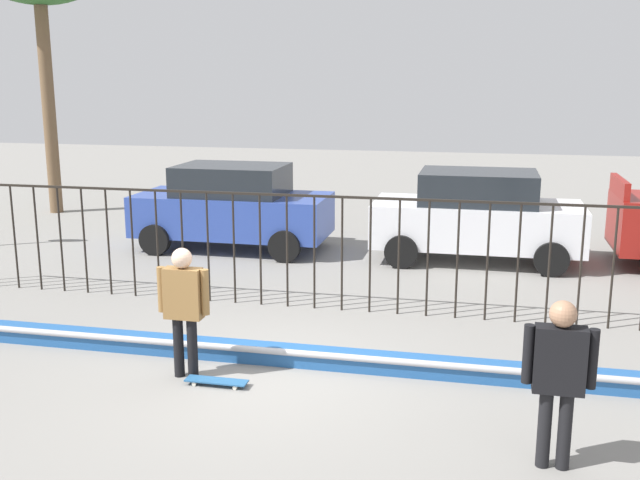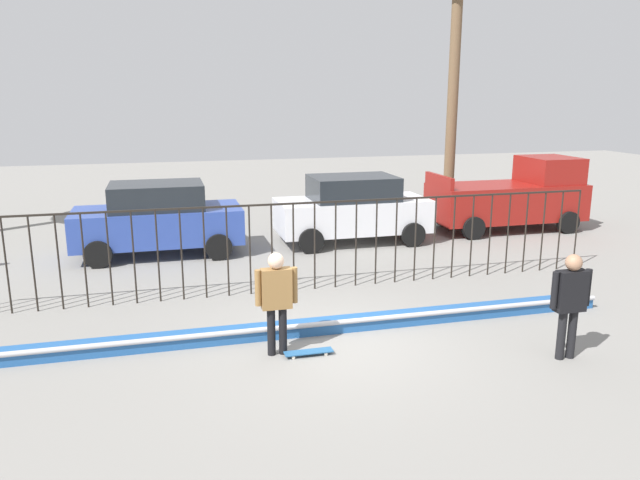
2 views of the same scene
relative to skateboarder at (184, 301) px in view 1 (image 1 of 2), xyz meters
name	(u,v)px [view 1 (image 1 of 2)]	position (x,y,z in m)	size (l,w,h in m)	color
ground_plane	(263,376)	(0.97, 0.23, -1.03)	(60.00, 60.00, 0.00)	gray
bowl_coping_ledge	(274,354)	(0.97, 0.72, -0.91)	(11.00, 0.40, 0.27)	#235699
perimeter_fence	(314,240)	(0.97, 3.18, 0.15)	(14.04, 0.04, 1.93)	black
skateboarder	(184,301)	(0.00, 0.00, 0.00)	(0.69, 0.26, 1.71)	black
skateboard	(216,381)	(0.48, -0.19, -0.97)	(0.80, 0.20, 0.07)	#26598C
camera_operator	(559,369)	(4.45, -1.33, 0.01)	(0.70, 0.26, 1.73)	black
parked_car_blue	(233,206)	(-1.82, 7.07, -0.06)	(4.30, 2.12, 1.90)	#2D479E
parked_car_white	(477,215)	(3.55, 7.12, -0.06)	(4.30, 2.12, 1.90)	silver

